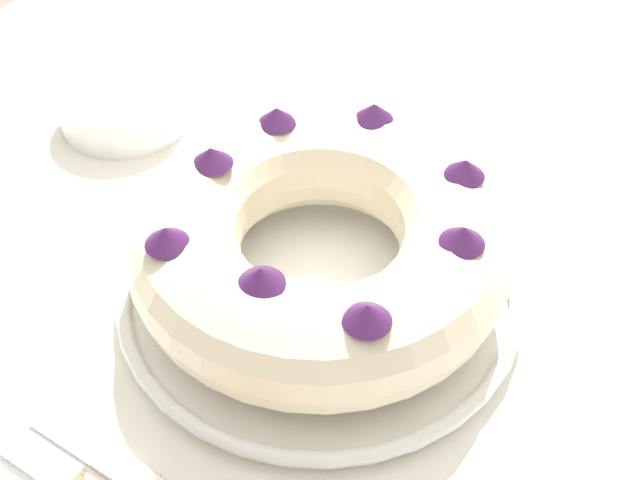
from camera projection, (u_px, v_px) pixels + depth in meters
name	position (u px, v px, depth m)	size (l,w,h in m)	color
dining_table	(319.00, 375.00, 0.66)	(1.46, 1.25, 0.75)	silver
serving_dish	(320.00, 286.00, 0.62)	(0.33, 0.33, 0.02)	white
bundt_cake	(320.00, 239.00, 0.58)	(0.30, 0.30, 0.10)	beige
side_bowl	(124.00, 106.00, 0.79)	(0.14, 0.14, 0.04)	white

